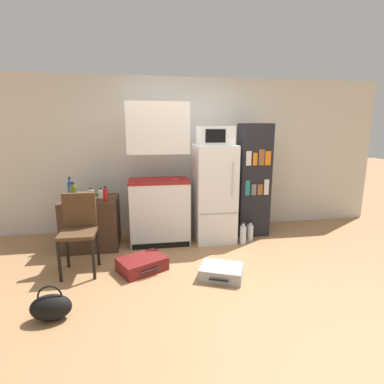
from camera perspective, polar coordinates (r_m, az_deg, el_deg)
name	(u,v)px	position (r m, az deg, el deg)	size (l,w,h in m)	color
ground_plane	(209,283)	(3.49, 3.21, -16.87)	(24.00, 24.00, 0.00)	#A3754C
wall_back	(196,155)	(5.07, 0.77, 7.07)	(6.40, 0.10, 2.47)	beige
side_table	(91,223)	(4.54, -18.61, -5.56)	(0.76, 0.62, 0.72)	#422D1E
kitchen_hutch	(159,180)	(4.37, -6.35, 2.20)	(0.87, 0.56, 2.03)	silver
refrigerator	(214,193)	(4.50, 4.23, -0.25)	(0.59, 0.62, 1.44)	white
microwave	(215,135)	(4.40, 4.41, 10.69)	(0.49, 0.43, 0.27)	silver
bookshelf	(253,180)	(4.79, 11.60, 2.16)	(0.48, 0.34, 1.75)	black
bottle_clear_short	(91,194)	(4.38, -18.66, -0.43)	(0.09, 0.09, 0.16)	silver
bottle_olive_oil	(73,194)	(4.27, -21.68, -0.30)	(0.09, 0.09, 0.27)	#566619
bottle_blue_soda	(70,189)	(4.55, -22.20, 0.53)	(0.07, 0.07, 0.30)	#1E47A3
bottle_ketchup_red	(106,195)	(4.19, -16.14, -0.57)	(0.07, 0.07, 0.20)	#AD1914
bottle_milk_white	(101,194)	(4.40, -16.93, -0.36)	(0.08, 0.08, 0.14)	white
bowl	(81,194)	(4.66, -20.31, -0.36)	(0.17, 0.17, 0.05)	silver
chair	(79,225)	(3.79, -20.73, -5.92)	(0.40, 0.41, 0.93)	black
suitcase_large_flat	(221,272)	(3.57, 5.63, -14.90)	(0.58, 0.52, 0.14)	#99999E
suitcase_small_flat	(142,264)	(3.76, -9.47, -13.39)	(0.65, 0.59, 0.16)	maroon
handbag	(51,307)	(3.13, -25.28, -19.20)	(0.36, 0.20, 0.33)	black
water_bottle_front	(243,234)	(4.53, 9.68, -7.94)	(0.09, 0.09, 0.34)	silver
water_bottle_middle	(250,232)	(4.68, 11.02, -7.51)	(0.09, 0.09, 0.31)	silver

